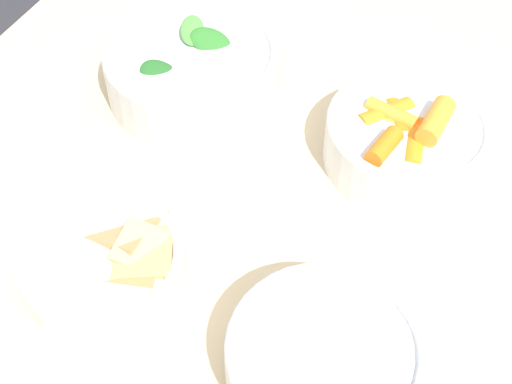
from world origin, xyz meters
The scene contains 5 objects.
dining_table centered at (0.00, 0.00, 0.64)m, with size 1.24×0.80×0.75m.
bowl_carrots centered at (-0.17, 0.10, 0.78)m, with size 0.16×0.16×0.07m.
bowl_greens centered at (-0.17, -0.14, 0.79)m, with size 0.19×0.19×0.07m.
bowl_beans_hotdog centered at (0.09, 0.11, 0.78)m, with size 0.15×0.15×0.06m.
bowl_cookies centered at (0.07, -0.10, 0.77)m, with size 0.14×0.14×0.05m.
Camera 1 is at (0.34, 0.17, 1.27)m, focal length 50.00 mm.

